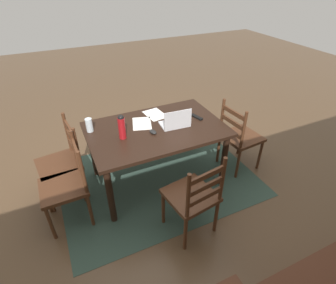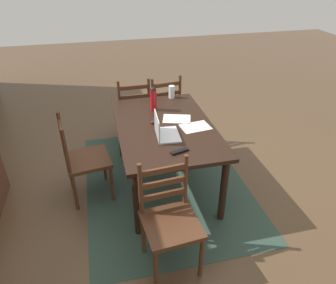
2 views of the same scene
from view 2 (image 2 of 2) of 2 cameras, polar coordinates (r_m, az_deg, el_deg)
The scene contains 14 objects.
ground_plane at distance 3.74m, azimuth -0.52°, elevation -7.24°, with size 14.00×14.00×0.00m, color brown.
area_rug at distance 3.74m, azimuth -0.52°, elevation -7.21°, with size 2.37×1.78×0.01m, color #2D4238.
dining_table at distance 3.37m, azimuth -0.57°, elevation 1.64°, with size 1.53×0.99×0.75m.
chair_right_far at distance 4.36m, azimuth -6.21°, elevation 5.67°, with size 0.45×0.45×0.95m.
chair_left_far at distance 2.63m, azimuth 0.29°, elevation -13.85°, with size 0.48×0.48×0.95m.
chair_right_near at distance 4.42m, azimuth -1.02°, elevation 6.22°, with size 0.49×0.49×0.95m.
chair_far_head at distance 3.41m, azimuth -14.89°, elevation -3.06°, with size 0.50×0.50×0.95m.
laptop at distance 3.10m, azimuth -0.87°, elevation 2.00°, with size 0.33×0.24×0.23m.
water_bottle at distance 3.61m, azimuth -2.66°, elevation 7.84°, with size 0.07×0.07×0.27m.
drinking_glass at distance 3.95m, azimuth 0.66°, elevation 8.96°, with size 0.07×0.07×0.15m, color silver.
computer_mouse at distance 3.37m, azimuth -2.34°, elevation 3.67°, with size 0.06×0.10×0.03m, color black.
tv_remote at distance 2.88m, azimuth 2.08°, elevation -1.67°, with size 0.04×0.17×0.02m, color black.
paper_stack_left at distance 3.46m, azimuth 1.58°, elevation 4.17°, with size 0.21×0.30×0.00m, color white.
paper_stack_right at distance 3.30m, azimuth 4.94°, elevation 2.71°, with size 0.21×0.30×0.00m, color white.
Camera 2 is at (-2.86, 0.64, 2.32)m, focal length 34.03 mm.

